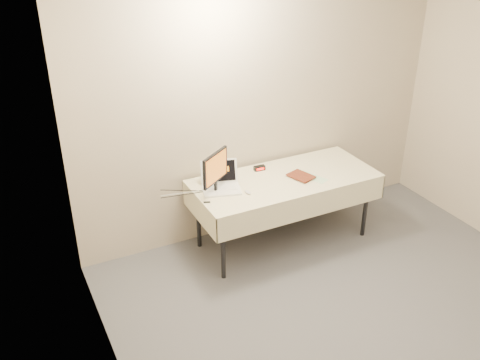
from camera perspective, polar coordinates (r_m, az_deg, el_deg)
name	(u,v)px	position (r m, az deg, el deg)	size (l,w,h in m)	color
back_wall	(264,105)	(5.43, 2.57, 7.95)	(4.00, 0.10, 2.70)	#C2B39C
table	(285,183)	(5.34, 4.78, -0.36)	(1.86, 0.81, 0.74)	black
laptop	(221,182)	(5.10, -2.09, -0.21)	(0.43, 0.42, 0.24)	white
monitor	(215,170)	(4.93, -2.65, 1.12)	(0.34, 0.24, 0.40)	black
book	(295,169)	(5.22, 5.94, 1.16)	(0.18, 0.02, 0.25)	#9A371C
alarm_clock	(259,168)	(5.44, 2.09, 1.29)	(0.12, 0.06, 0.05)	black
clicker	(248,192)	(5.01, 0.82, -1.31)	(0.04, 0.09, 0.02)	#BCBCBF
paper_form	(313,177)	(5.36, 7.76, 0.30)	(0.12, 0.30, 0.00)	#BEE8B8
usb_dongle	(207,202)	(4.87, -3.56, -2.38)	(0.06, 0.02, 0.01)	black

